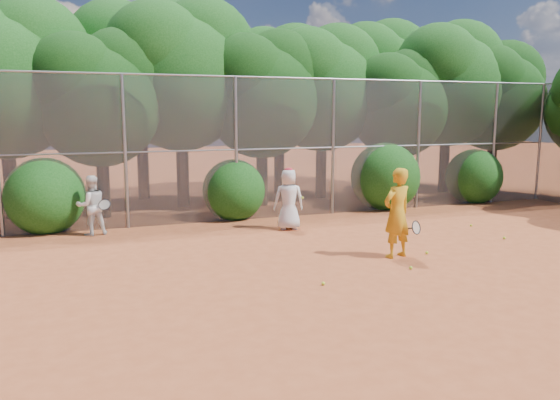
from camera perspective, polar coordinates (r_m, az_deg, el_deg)
name	(u,v)px	position (r m, az deg, el deg)	size (l,w,h in m)	color
ground	(376,274)	(10.58, 9.95, -7.61)	(80.00, 80.00, 0.00)	#A74A25
fence_back	(266,147)	(15.59, -1.48, 5.55)	(20.05, 0.09, 4.03)	gray
tree_1	(4,71)	(17.38, -26.85, 11.92)	(4.64, 4.03, 6.35)	black
tree_2	(101,93)	(16.57, -18.24, 10.61)	(3.99, 3.47, 5.47)	black
tree_3	(182,68)	(17.91, -10.25, 13.37)	(4.89, 4.26, 6.70)	black
tree_4	(263,90)	(17.91, -1.81, 11.46)	(4.19, 3.64, 5.73)	black
tree_5	(323,83)	(19.60, 4.51, 12.08)	(4.51, 3.92, 6.17)	black
tree_6	(399,100)	(19.90, 12.37, 10.19)	(3.86, 3.36, 5.29)	black
tree_7	(449,79)	(21.87, 17.22, 12.01)	(4.77, 4.14, 6.53)	black
tree_8	(496,92)	(22.89, 21.66, 10.47)	(4.25, 3.70, 5.82)	black
tree_10	(141,66)	(19.95, -14.34, 13.45)	(5.15, 4.48, 7.06)	black
tree_11	(280,82)	(20.70, 0.04, 12.27)	(4.64, 4.03, 6.35)	black
tree_12	(378,76)	(23.21, 10.23, 12.65)	(5.02, 4.37, 6.88)	black
bush_0	(45,193)	(15.17, -23.36, 0.71)	(2.00, 2.00, 2.00)	#124611
bush_1	(234,187)	(15.73, -4.86, 1.33)	(1.80, 1.80, 1.80)	#124611
bush_2	(385,174)	(17.71, 10.92, 2.72)	(2.20, 2.20, 2.20)	#124611
bush_3	(474,174)	(19.77, 19.61, 2.57)	(1.90, 1.90, 1.90)	#124611
player_yellow	(397,213)	(11.66, 12.13, -1.34)	(0.90, 0.61, 1.90)	gold
player_teen	(289,199)	(14.17, 0.92, 0.12)	(0.87, 0.66, 1.62)	silver
player_white	(91,205)	(14.30, -19.12, -0.54)	(0.89, 0.79, 1.49)	white
ball_0	(427,253)	(12.23, 15.09, -5.34)	(0.07, 0.07, 0.07)	#B2D226
ball_1	(411,268)	(10.99, 13.51, -6.91)	(0.07, 0.07, 0.07)	#B2D226
ball_2	(504,238)	(14.25, 22.39, -3.68)	(0.07, 0.07, 0.07)	#B2D226
ball_3	(323,283)	(9.78, 4.54, -8.69)	(0.07, 0.07, 0.07)	#B2D226
ball_4	(471,225)	(15.51, 19.33, -2.52)	(0.07, 0.07, 0.07)	#B2D226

